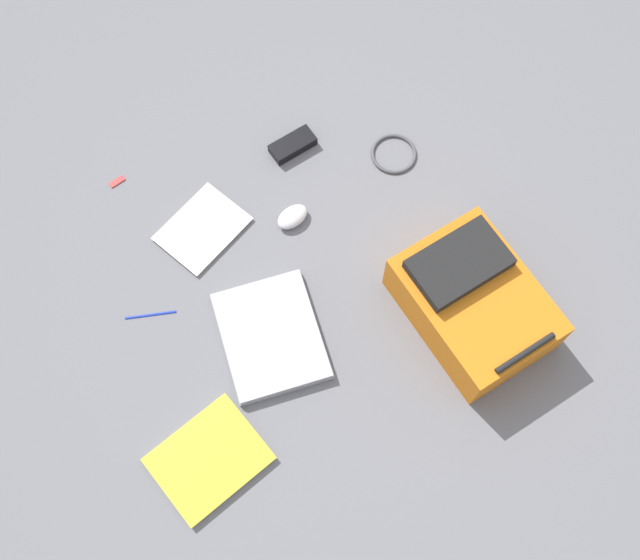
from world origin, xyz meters
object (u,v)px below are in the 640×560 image
at_px(backpack, 473,302).
at_px(computer_mouse, 292,217).
at_px(pen_black, 151,315).
at_px(book_manual, 209,459).
at_px(book_comic, 203,229).
at_px(laptop, 271,336).
at_px(usb_stick, 117,181).
at_px(cable_coil, 394,154).
at_px(power_brick, 293,145).

height_order(backpack, computer_mouse, backpack).
distance_m(backpack, pen_black, 0.88).
height_order(book_manual, pen_black, book_manual).
bearing_deg(book_comic, laptop, 7.05).
xyz_separation_m(book_manual, usb_stick, (-0.86, 0.06, -0.01)).
distance_m(cable_coil, pen_black, 0.85).
height_order(backpack, cable_coil, backpack).
relative_size(book_comic, computer_mouse, 2.99).
height_order(power_brick, usb_stick, power_brick).
bearing_deg(computer_mouse, power_brick, 141.23).
height_order(backpack, book_manual, backpack).
xyz_separation_m(computer_mouse, cable_coil, (-0.07, 0.36, -0.01)).
bearing_deg(backpack, book_manual, -84.97).
distance_m(book_manual, cable_coil, 1.03).
xyz_separation_m(computer_mouse, power_brick, (-0.22, 0.10, -0.00)).
bearing_deg(book_comic, book_manual, -20.51).
distance_m(book_manual, pen_black, 0.43).
height_order(book_manual, computer_mouse, computer_mouse).
bearing_deg(backpack, usb_stick, -137.21).
xyz_separation_m(backpack, pen_black, (-0.36, -0.79, -0.08)).
height_order(backpack, book_comic, backpack).
bearing_deg(laptop, usb_stick, -161.04).
bearing_deg(power_brick, pen_black, -61.05).
height_order(backpack, usb_stick, backpack).
relative_size(backpack, cable_coil, 3.25).
relative_size(book_manual, pen_black, 2.27).
relative_size(backpack, power_brick, 3.25).
distance_m(power_brick, usb_stick, 0.53).
bearing_deg(cable_coil, laptop, -56.79).
relative_size(laptop, usb_stick, 7.51).
bearing_deg(computer_mouse, pen_black, -92.36).
bearing_deg(backpack, power_brick, -162.12).
height_order(cable_coil, pen_black, cable_coil).
relative_size(laptop, computer_mouse, 3.65).
bearing_deg(usb_stick, laptop, 18.96).
bearing_deg(book_comic, computer_mouse, 71.94).
distance_m(laptop, computer_mouse, 0.36).
relative_size(laptop, book_manual, 1.12).
bearing_deg(book_manual, usb_stick, 176.07).
distance_m(backpack, book_comic, 0.79).
bearing_deg(laptop, power_brick, 149.96).
distance_m(pen_black, usb_stick, 0.44).
xyz_separation_m(laptop, power_brick, (-0.52, 0.30, 0.00)).
bearing_deg(pen_black, laptop, 53.85).
xyz_separation_m(laptop, computer_mouse, (-0.30, 0.20, 0.00)).
distance_m(backpack, cable_coil, 0.54).
bearing_deg(book_comic, cable_coil, 88.86).
xyz_separation_m(book_comic, pen_black, (0.18, -0.23, -0.00)).
distance_m(laptop, pen_black, 0.34).
bearing_deg(cable_coil, book_comic, -91.14).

